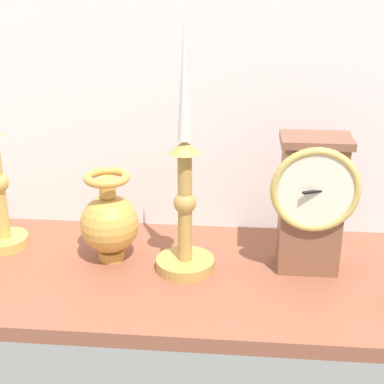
% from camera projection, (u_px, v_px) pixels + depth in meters
% --- Properties ---
extents(ground_plane, '(1.00, 0.36, 0.02)m').
position_uv_depth(ground_plane, '(203.00, 278.00, 0.93)').
color(ground_plane, brown).
extents(back_wall, '(1.20, 0.02, 0.65)m').
position_uv_depth(back_wall, '(213.00, 54.00, 0.97)').
color(back_wall, silver).
rests_on(back_wall, ground_plane).
extents(mantel_clock, '(0.14, 0.09, 0.23)m').
position_uv_depth(mantel_clock, '(312.00, 201.00, 0.89)').
color(mantel_clock, brown).
rests_on(mantel_clock, ground_plane).
extents(candlestick_tall_center, '(0.10, 0.10, 0.40)m').
position_uv_depth(candlestick_tall_center, '(185.00, 201.00, 0.89)').
color(candlestick_tall_center, tan).
rests_on(candlestick_tall_center, ground_plane).
extents(brass_vase_bulbous, '(0.10, 0.10, 0.15)m').
position_uv_depth(brass_vase_bulbous, '(109.00, 221.00, 0.94)').
color(brass_vase_bulbous, gold).
rests_on(brass_vase_bulbous, ground_plane).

